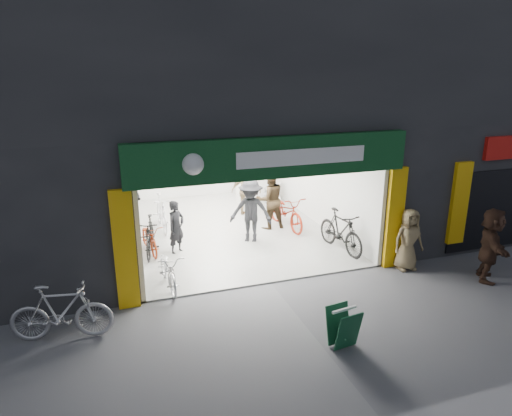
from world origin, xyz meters
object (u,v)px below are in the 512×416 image
bike_left_front (168,269)px  pedestrian_near (408,239)px  parked_bike (61,312)px  sandwich_board (343,326)px  bike_right_front (341,231)px

bike_left_front → pedestrian_near: bearing=-11.9°
parked_bike → sandwich_board: (4.85, -1.90, -0.15)m
bike_left_front → sandwich_board: bike_left_front is taller
bike_right_front → sandwich_board: size_ratio=2.58×
bike_left_front → bike_right_front: bearing=4.7°
pedestrian_near → bike_right_front: bearing=127.2°
pedestrian_near → sandwich_board: (-3.18, -2.48, -0.38)m
bike_left_front → sandwich_board: size_ratio=2.25×
bike_right_front → pedestrian_near: size_ratio=1.23×
parked_bike → sandwich_board: size_ratio=2.48×
bike_right_front → pedestrian_near: 1.89m
bike_left_front → sandwich_board: (2.66, -3.39, -0.03)m
bike_right_front → parked_bike: bike_right_front is taller
pedestrian_near → sandwich_board: bearing=-138.1°
bike_left_front → parked_bike: 2.65m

